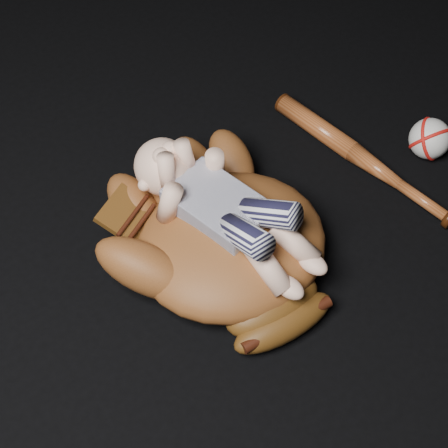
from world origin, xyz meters
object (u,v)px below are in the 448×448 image
(baseball_glove, at_px, (231,238))
(baseball, at_px, (430,139))
(baseball_bat, at_px, (362,158))
(newborn_baby, at_px, (231,211))

(baseball_glove, height_order, baseball, baseball_glove)
(baseball_bat, distance_m, baseball, 0.14)
(baseball_glove, bearing_deg, baseball, 2.63)
(newborn_baby, bearing_deg, baseball, -15.29)
(baseball_glove, bearing_deg, newborn_baby, 57.17)
(newborn_baby, relative_size, baseball, 4.63)
(newborn_baby, relative_size, baseball_bat, 0.87)
(baseball, bearing_deg, baseball_bat, 157.59)
(baseball_bat, xyz_separation_m, baseball, (0.13, -0.05, 0.02))
(baseball_glove, xyz_separation_m, newborn_baby, (0.01, 0.01, 0.06))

